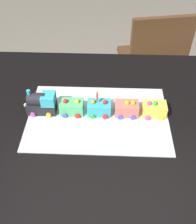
{
  "coord_description": "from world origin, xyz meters",
  "views": [
    {
      "loc": [
        -0.01,
        -0.82,
        1.57
      ],
      "look_at": [
        -0.04,
        -0.01,
        0.77
      ],
      "focal_mm": 43.23,
      "sensor_mm": 36.0,
      "label": 1
    }
  ],
  "objects_px": {
    "chair": "(152,62)",
    "cake_car_hopper_turquoise": "(99,108)",
    "cake_car_tanker_lemon": "(154,109)",
    "dining_table": "(108,133)",
    "cake_car_gondola_mint_green": "(72,107)",
    "cake_car_caboose_coral": "(127,108)",
    "birthday_candle": "(97,95)",
    "cake_locomotive": "(41,103)"
  },
  "relations": [
    {
      "from": "cake_locomotive",
      "to": "cake_car_hopper_turquoise",
      "type": "bearing_deg",
      "value": 0.0
    },
    {
      "from": "cake_car_gondola_mint_green",
      "to": "cake_car_hopper_turquoise",
      "type": "height_order",
      "value": "same"
    },
    {
      "from": "dining_table",
      "to": "chair",
      "type": "distance_m",
      "value": 0.9
    },
    {
      "from": "dining_table",
      "to": "cake_car_tanker_lemon",
      "type": "xyz_separation_m",
      "value": [
        0.19,
        0.02,
        0.14
      ]
    },
    {
      "from": "cake_car_hopper_turquoise",
      "to": "cake_car_tanker_lemon",
      "type": "height_order",
      "value": "same"
    },
    {
      "from": "cake_car_hopper_turquoise",
      "to": "birthday_candle",
      "type": "height_order",
      "value": "birthday_candle"
    },
    {
      "from": "cake_locomotive",
      "to": "cake_car_tanker_lemon",
      "type": "relative_size",
      "value": 1.4
    },
    {
      "from": "chair",
      "to": "cake_car_caboose_coral",
      "type": "height_order",
      "value": "chair"
    },
    {
      "from": "cake_car_gondola_mint_green",
      "to": "cake_car_hopper_turquoise",
      "type": "distance_m",
      "value": 0.12
    },
    {
      "from": "chair",
      "to": "cake_car_tanker_lemon",
      "type": "bearing_deg",
      "value": 71.52
    },
    {
      "from": "cake_locomotive",
      "to": "cake_car_caboose_coral",
      "type": "height_order",
      "value": "cake_locomotive"
    },
    {
      "from": "cake_car_gondola_mint_green",
      "to": "cake_car_tanker_lemon",
      "type": "distance_m",
      "value": 0.35
    },
    {
      "from": "chair",
      "to": "cake_car_hopper_turquoise",
      "type": "relative_size",
      "value": 8.6
    },
    {
      "from": "cake_locomotive",
      "to": "birthday_candle",
      "type": "bearing_deg",
      "value": 0.0
    },
    {
      "from": "cake_car_tanker_lemon",
      "to": "dining_table",
      "type": "bearing_deg",
      "value": -173.91
    },
    {
      "from": "cake_locomotive",
      "to": "cake_car_tanker_lemon",
      "type": "xyz_separation_m",
      "value": [
        0.48,
        0.0,
        -0.02
      ]
    },
    {
      "from": "dining_table",
      "to": "cake_car_hopper_turquoise",
      "type": "distance_m",
      "value": 0.15
    },
    {
      "from": "cake_locomotive",
      "to": "cake_car_caboose_coral",
      "type": "relative_size",
      "value": 1.4
    },
    {
      "from": "cake_car_hopper_turquoise",
      "to": "cake_car_gondola_mint_green",
      "type": "bearing_deg",
      "value": 180.0
    },
    {
      "from": "cake_car_caboose_coral",
      "to": "birthday_candle",
      "type": "height_order",
      "value": "birthday_candle"
    },
    {
      "from": "cake_car_hopper_turquoise",
      "to": "birthday_candle",
      "type": "xyz_separation_m",
      "value": [
        -0.01,
        -0.0,
        0.07
      ]
    },
    {
      "from": "cake_locomotive",
      "to": "cake_car_gondola_mint_green",
      "type": "xyz_separation_m",
      "value": [
        0.13,
        0.0,
        -0.02
      ]
    },
    {
      "from": "chair",
      "to": "cake_car_hopper_turquoise",
      "type": "bearing_deg",
      "value": 56.26
    },
    {
      "from": "cake_locomotive",
      "to": "cake_car_hopper_turquoise",
      "type": "xyz_separation_m",
      "value": [
        0.25,
        0.0,
        -0.02
      ]
    },
    {
      "from": "dining_table",
      "to": "cake_car_gondola_mint_green",
      "type": "distance_m",
      "value": 0.21
    },
    {
      "from": "cake_car_gondola_mint_green",
      "to": "cake_car_caboose_coral",
      "type": "distance_m",
      "value": 0.24
    },
    {
      "from": "cake_car_hopper_turquoise",
      "to": "cake_car_caboose_coral",
      "type": "distance_m",
      "value": 0.12
    },
    {
      "from": "cake_car_gondola_mint_green",
      "to": "cake_car_caboose_coral",
      "type": "height_order",
      "value": "same"
    },
    {
      "from": "cake_car_hopper_turquoise",
      "to": "cake_locomotive",
      "type": "bearing_deg",
      "value": -180.0
    },
    {
      "from": "chair",
      "to": "cake_car_hopper_turquoise",
      "type": "xyz_separation_m",
      "value": [
        -0.35,
        -0.81,
        0.3
      ]
    },
    {
      "from": "dining_table",
      "to": "chair",
      "type": "xyz_separation_m",
      "value": [
        0.31,
        0.83,
        -0.16
      ]
    },
    {
      "from": "chair",
      "to": "cake_car_gondola_mint_green",
      "type": "height_order",
      "value": "chair"
    },
    {
      "from": "cake_car_hopper_turquoise",
      "to": "dining_table",
      "type": "bearing_deg",
      "value": -27.17
    },
    {
      "from": "cake_car_tanker_lemon",
      "to": "cake_car_caboose_coral",
      "type": "bearing_deg",
      "value": 180.0
    },
    {
      "from": "dining_table",
      "to": "cake_locomotive",
      "type": "distance_m",
      "value": 0.33
    },
    {
      "from": "cake_car_gondola_mint_green",
      "to": "cake_car_hopper_turquoise",
      "type": "xyz_separation_m",
      "value": [
        0.12,
        0.0,
        0.0
      ]
    },
    {
      "from": "cake_car_caboose_coral",
      "to": "cake_car_gondola_mint_green",
      "type": "bearing_deg",
      "value": 180.0
    },
    {
      "from": "cake_car_gondola_mint_green",
      "to": "cake_car_tanker_lemon",
      "type": "bearing_deg",
      "value": 0.0
    },
    {
      "from": "dining_table",
      "to": "chair",
      "type": "bearing_deg",
      "value": 69.57
    },
    {
      "from": "dining_table",
      "to": "cake_car_hopper_turquoise",
      "type": "bearing_deg",
      "value": 152.83
    },
    {
      "from": "cake_car_caboose_coral",
      "to": "cake_car_tanker_lemon",
      "type": "distance_m",
      "value": 0.12
    },
    {
      "from": "cake_car_hopper_turquoise",
      "to": "cake_car_tanker_lemon",
      "type": "relative_size",
      "value": 1.0
    }
  ]
}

